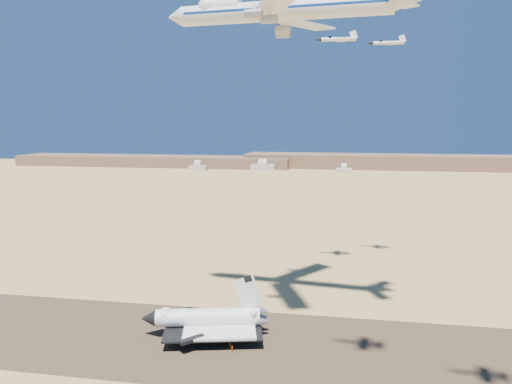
% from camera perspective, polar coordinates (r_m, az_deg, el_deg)
% --- Properties ---
extents(ground, '(1200.00, 1200.00, 0.00)m').
position_cam_1_polar(ground, '(150.83, -7.16, -16.52)').
color(ground, tan).
rests_on(ground, ground).
extents(runway, '(600.00, 50.00, 0.06)m').
position_cam_1_polar(runway, '(150.82, -7.16, -16.51)').
color(runway, brown).
rests_on(runway, ground).
extents(ridgeline, '(960.00, 90.00, 18.00)m').
position_cam_1_polar(ridgeline, '(660.55, 12.24, 3.24)').
color(ridgeline, brown).
rests_on(ridgeline, ground).
extents(hangars, '(200.50, 29.50, 30.00)m').
position_cam_1_polar(hangars, '(620.80, 0.36, 2.85)').
color(hangars, beige).
rests_on(hangars, ground).
extents(shuttle, '(37.07, 28.20, 18.21)m').
position_cam_1_polar(shuttle, '(151.97, -5.64, -14.29)').
color(shuttle, white).
rests_on(shuttle, runway).
extents(carrier_747, '(74.94, 57.62, 18.62)m').
position_cam_1_polar(carrier_747, '(154.19, 2.19, 19.99)').
color(carrier_747, silver).
extents(crew_a, '(0.59, 0.74, 1.77)m').
position_cam_1_polar(crew_a, '(147.23, -3.08, -16.71)').
color(crew_a, orange).
rests_on(crew_a, runway).
extents(crew_b, '(0.52, 0.83, 1.65)m').
position_cam_1_polar(crew_b, '(145.18, -2.93, -17.11)').
color(crew_b, orange).
rests_on(crew_b, runway).
extents(crew_c, '(0.93, 1.13, 1.72)m').
position_cam_1_polar(crew_c, '(143.33, -2.74, -17.44)').
color(crew_c, orange).
rests_on(crew_c, runway).
extents(chase_jet_e, '(16.30, 8.76, 4.06)m').
position_cam_1_polar(chase_jet_e, '(198.58, 9.31, 16.86)').
color(chase_jet_e, silver).
extents(chase_jet_f, '(15.36, 8.12, 3.83)m').
position_cam_1_polar(chase_jet_f, '(214.38, 14.83, 16.17)').
color(chase_jet_f, silver).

